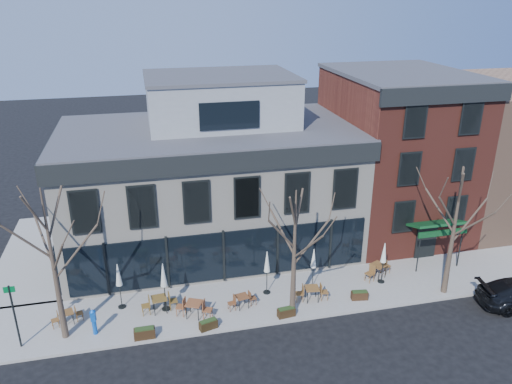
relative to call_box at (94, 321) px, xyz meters
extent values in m
plane|color=black|center=(7.08, 3.32, -0.92)|extent=(120.00, 120.00, 0.00)
cube|color=gray|center=(10.33, 1.17, -0.84)|extent=(33.50, 4.70, 0.15)
cube|color=gray|center=(-4.17, 9.32, -0.84)|extent=(4.50, 12.00, 0.15)
cube|color=beige|center=(7.08, 8.32, 3.08)|extent=(18.00, 10.00, 8.00)
cube|color=#47474C|center=(7.08, 8.32, 7.13)|extent=(18.30, 10.30, 0.30)
cube|color=black|center=(7.08, 3.20, 6.63)|extent=(18.30, 0.25, 1.10)
cube|color=black|center=(-2.04, 8.32, 6.63)|extent=(0.25, 10.30, 1.10)
cube|color=black|center=(7.08, 3.26, 0.98)|extent=(17.20, 0.12, 3.00)
cube|color=black|center=(-1.98, 7.32, 0.98)|extent=(0.12, 7.50, 3.00)
cube|color=gray|center=(8.08, 9.32, 8.68)|extent=(9.00, 6.50, 3.00)
cube|color=maroon|center=(20.08, 8.32, 4.58)|extent=(8.00, 10.00, 11.00)
cube|color=#47474C|center=(20.08, 8.32, 10.13)|extent=(8.20, 10.20, 0.25)
cube|color=black|center=(20.08, 3.20, 9.68)|extent=(8.20, 0.25, 1.00)
cube|color=#0E3D1A|center=(20.08, 2.47, 1.98)|extent=(3.20, 1.66, 0.67)
cube|color=black|center=(20.08, 3.27, 0.33)|extent=(1.40, 0.10, 2.50)
cube|color=#8C664C|center=(30.08, 9.32, 4.08)|extent=(12.00, 12.00, 10.00)
cone|color=#382B21|center=(-1.42, 0.12, 3.19)|extent=(0.34, 0.34, 7.92)
cylinder|color=#382B21|center=(-0.36, 0.31, 3.76)|extent=(2.23, 0.50, 2.48)
cylinder|color=#382B21|center=(-1.88, 1.09, 4.22)|extent=(1.03, 2.05, 2.14)
cylinder|color=#382B21|center=(-2.27, -0.18, 4.74)|extent=(1.80, 0.75, 2.21)
cylinder|color=#382B21|center=(-0.98, -0.84, 4.14)|extent=(1.03, 2.04, 2.28)
cone|color=#382B21|center=(10.08, -0.58, 2.75)|extent=(0.34, 0.34, 7.04)
cylinder|color=#382B21|center=(11.02, -0.41, 3.26)|extent=(2.00, 0.46, 2.21)
cylinder|color=#382B21|center=(9.67, 0.28, 3.67)|extent=(0.93, 1.84, 1.91)
cylinder|color=#382B21|center=(9.33, -0.85, 4.13)|extent=(1.61, 0.68, 1.97)
cylinder|color=#382B21|center=(10.47, -1.43, 3.59)|extent=(0.93, 1.83, 2.03)
cone|color=#382B21|center=(19.08, -0.58, 2.97)|extent=(0.34, 0.34, 7.48)
cylinder|color=#382B21|center=(20.08, -0.40, 3.51)|extent=(2.12, 0.48, 2.35)
cylinder|color=#382B21|center=(18.65, 0.34, 3.95)|extent=(0.98, 1.94, 2.03)
cylinder|color=#382B21|center=(18.28, -0.87, 4.43)|extent=(1.71, 0.71, 2.09)
cylinder|color=#382B21|center=(19.50, -1.49, 3.86)|extent=(0.98, 1.94, 2.16)
cylinder|color=black|center=(-3.42, -0.18, 0.93)|extent=(0.10, 0.10, 3.40)
cube|color=#005926|center=(-3.42, -0.18, 2.43)|extent=(0.50, 0.04, 0.30)
cylinder|color=#0E50B9|center=(0.00, 0.00, -0.38)|extent=(0.22, 0.22, 0.77)
cube|color=#0E50B9|center=(0.00, 0.00, 0.28)|extent=(0.28, 0.24, 0.55)
cone|color=#0E50B9|center=(0.00, 0.00, 0.62)|extent=(0.29, 0.29, 0.13)
cube|color=brown|center=(-1.42, 1.19, -0.10)|extent=(0.80, 0.80, 0.04)
cylinder|color=black|center=(-1.60, 0.87, -0.44)|extent=(0.04, 0.04, 0.66)
cylinder|color=black|center=(-1.10, 1.02, -0.44)|extent=(0.04, 0.04, 0.66)
cylinder|color=black|center=(-1.74, 1.36, -0.44)|extent=(0.04, 0.04, 0.66)
cylinder|color=black|center=(-1.25, 1.51, -0.44)|extent=(0.04, 0.04, 0.66)
cube|color=brown|center=(3.24, 1.18, 0.05)|extent=(0.85, 0.85, 0.04)
cylinder|color=black|center=(2.96, 0.84, -0.37)|extent=(0.04, 0.04, 0.80)
cylinder|color=black|center=(3.58, 0.91, -0.37)|extent=(0.04, 0.04, 0.80)
cylinder|color=black|center=(2.90, 1.46, -0.37)|extent=(0.04, 0.04, 0.80)
cylinder|color=black|center=(3.52, 1.53, -0.37)|extent=(0.04, 0.04, 0.80)
cube|color=brown|center=(4.98, 0.31, 0.06)|extent=(1.04, 1.04, 0.05)
cylinder|color=black|center=(4.56, 0.15, -0.36)|extent=(0.05, 0.05, 0.81)
cylinder|color=black|center=(5.14, -0.11, -0.36)|extent=(0.05, 0.05, 0.81)
cylinder|color=black|center=(4.82, 0.73, -0.36)|extent=(0.05, 0.05, 0.81)
cylinder|color=black|center=(5.40, 0.47, -0.36)|extent=(0.05, 0.05, 0.81)
cube|color=brown|center=(7.59, 0.55, -0.09)|extent=(0.77, 0.77, 0.04)
cylinder|color=black|center=(7.38, 0.24, -0.43)|extent=(0.04, 0.04, 0.67)
cylinder|color=black|center=(7.90, 0.34, -0.43)|extent=(0.04, 0.04, 0.67)
cylinder|color=black|center=(7.28, 0.75, -0.43)|extent=(0.04, 0.04, 0.67)
cylinder|color=black|center=(7.80, 0.86, -0.43)|extent=(0.04, 0.04, 0.67)
cube|color=brown|center=(11.46, 0.33, 0.01)|extent=(0.82, 0.82, 0.04)
cylinder|color=black|center=(11.13, 0.07, -0.39)|extent=(0.04, 0.04, 0.76)
cylinder|color=black|center=(11.72, 0.00, -0.39)|extent=(0.04, 0.04, 0.76)
cylinder|color=black|center=(11.20, 0.66, -0.39)|extent=(0.04, 0.04, 0.76)
cylinder|color=black|center=(11.79, 0.59, -0.39)|extent=(0.04, 0.04, 0.76)
cube|color=brown|center=(16.08, 1.71, 0.06)|extent=(1.05, 1.05, 0.05)
cylinder|color=black|center=(15.92, 1.29, -0.36)|extent=(0.05, 0.05, 0.81)
cylinder|color=black|center=(16.49, 1.56, -0.36)|extent=(0.05, 0.05, 0.81)
cylinder|color=black|center=(15.66, 1.86, -0.36)|extent=(0.05, 0.05, 0.81)
cylinder|color=black|center=(16.23, 2.13, -0.36)|extent=(0.05, 0.05, 0.81)
cylinder|color=black|center=(1.25, 2.02, -0.74)|extent=(0.43, 0.43, 0.06)
cylinder|color=black|center=(1.25, 2.02, 0.30)|extent=(0.05, 0.05, 2.13)
cone|color=beige|center=(1.25, 2.02, 1.27)|extent=(0.35, 0.35, 1.26)
cylinder|color=black|center=(3.56, 1.29, -0.74)|extent=(0.45, 0.45, 0.06)
cylinder|color=black|center=(3.56, 1.29, 0.35)|extent=(0.05, 0.05, 2.24)
cone|color=beige|center=(3.56, 1.29, 1.37)|extent=(0.37, 0.37, 1.32)
cylinder|color=black|center=(9.23, 1.59, -0.74)|extent=(0.42, 0.42, 0.06)
cylinder|color=black|center=(9.23, 1.59, 0.29)|extent=(0.05, 0.05, 2.12)
cone|color=silver|center=(9.23, 1.59, 1.26)|extent=(0.35, 0.35, 1.25)
cylinder|color=black|center=(11.96, 1.62, -0.74)|extent=(0.39, 0.39, 0.05)
cylinder|color=black|center=(11.96, 1.62, 0.21)|extent=(0.04, 0.04, 1.96)
cone|color=white|center=(11.96, 1.62, 1.10)|extent=(0.32, 0.32, 1.16)
cylinder|color=black|center=(16.05, 1.17, -0.74)|extent=(0.41, 0.41, 0.06)
cylinder|color=black|center=(16.05, 1.17, 0.26)|extent=(0.05, 0.05, 2.05)
cone|color=white|center=(16.05, 1.17, 1.19)|extent=(0.34, 0.34, 1.21)
cube|color=black|center=(2.40, -0.88, -0.51)|extent=(1.03, 0.42, 0.52)
cube|color=#1E3314|center=(2.40, -0.88, -0.23)|extent=(0.93, 0.34, 0.08)
cube|color=black|center=(5.55, -0.88, -0.54)|extent=(0.99, 0.61, 0.46)
cube|color=#1E3314|center=(5.55, -0.88, -0.29)|extent=(0.88, 0.51, 0.07)
cube|color=#2F1F0F|center=(9.68, -0.77, -0.53)|extent=(0.97, 0.47, 0.47)
cube|color=#1E3314|center=(9.68, -0.77, -0.28)|extent=(0.87, 0.39, 0.07)
cube|color=#321F10|center=(14.08, -0.18, -0.54)|extent=(0.96, 0.50, 0.46)
cube|color=#1E3314|center=(14.08, -0.18, -0.29)|extent=(0.86, 0.41, 0.07)
camera|label=1|loc=(3.18, -21.70, 15.13)|focal=35.00mm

